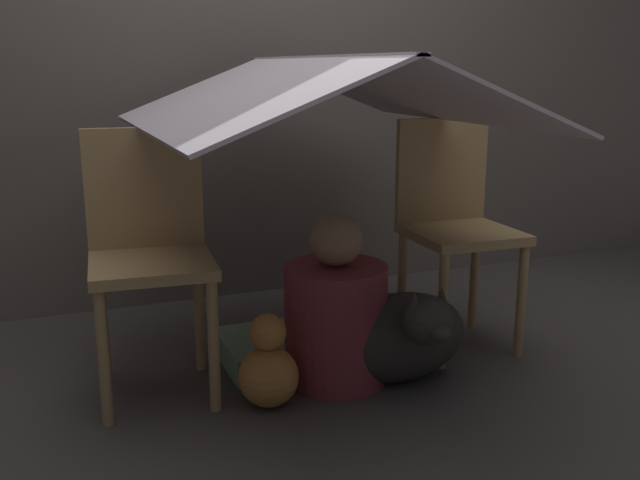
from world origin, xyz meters
TOP-DOWN VIEW (x-y plane):
  - ground_plane at (0.00, 0.00)m, footprint 8.80×8.80m
  - wall_back at (0.00, 1.23)m, footprint 7.00×0.05m
  - chair_left at (-0.58, 0.31)m, footprint 0.42×0.42m
  - chair_right at (0.59, 0.31)m, footprint 0.41×0.41m
  - sheet_canopy at (0.00, 0.24)m, footprint 1.18×1.38m
  - person_front at (0.02, 0.13)m, footprint 0.36×0.36m
  - dog at (0.22, 0.02)m, footprint 0.51×0.43m
  - floor_cushion at (-0.10, 0.35)m, footprint 0.46×0.37m
  - plush_toy at (-0.26, 0.03)m, footprint 0.20×0.20m

SIDE VIEW (x-z plane):
  - ground_plane at x=0.00m, z-range 0.00..0.00m
  - floor_cushion at x=-0.10m, z-range 0.00..0.10m
  - plush_toy at x=-0.26m, z-range -0.03..0.28m
  - dog at x=0.22m, z-range -0.02..0.37m
  - person_front at x=0.02m, z-range -0.06..0.54m
  - chair_left at x=-0.58m, z-range 0.06..0.94m
  - chair_right at x=0.59m, z-range 0.06..0.94m
  - sheet_canopy at x=0.00m, z-range 0.88..1.12m
  - wall_back at x=0.00m, z-range 0.00..2.50m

